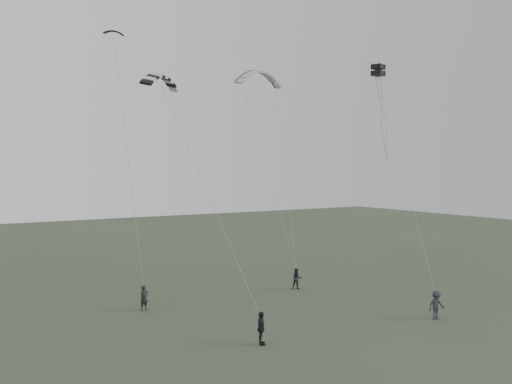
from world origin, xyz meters
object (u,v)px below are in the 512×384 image
kite_dark_small (114,31)px  kite_box (378,70)px  flyer_center (261,328)px  kite_striped (160,76)px  flyer_left (144,298)px  flyer_far (436,305)px  kite_pale_large (259,72)px  flyer_right (297,279)px

kite_dark_small → kite_box: bearing=-32.9°
flyer_center → kite_dark_small: size_ratio=1.23×
kite_dark_small → kite_striped: kite_dark_small is taller
flyer_left → flyer_far: bearing=-53.6°
kite_striped → kite_box: bearing=-44.6°
flyer_left → kite_striped: bearing=-96.2°
kite_pale_large → kite_box: 11.86m
flyer_far → kite_pale_large: 23.69m
flyer_left → kite_pale_large: (12.33, 6.23, 16.43)m
kite_striped → flyer_left: bearing=67.7°
flyer_far → kite_box: (0.57, 5.53, 14.79)m
flyer_far → kite_pale_large: (-1.88, 17.03, 16.37)m
flyer_far → kite_pale_large: size_ratio=0.39×
flyer_far → kite_striped: bearing=156.6°
flyer_right → kite_striped: kite_striped is taller
kite_striped → kite_box: size_ratio=3.81×
kite_striped → flyer_right: bearing=-23.4°
kite_striped → kite_pale_large: bearing=2.7°
flyer_far → flyer_right: bearing=112.9°
flyer_left → flyer_center: size_ratio=0.94×
flyer_center → kite_striped: (-2.65, 6.93, 13.51)m
flyer_center → flyer_far: size_ratio=0.99×
flyer_left → kite_pale_large: size_ratio=0.36×
flyer_far → kite_dark_small: bearing=141.2°
kite_dark_small → kite_striped: bearing=-83.0°
kite_pale_large → kite_box: (2.45, -11.50, -1.58)m
flyer_left → flyer_right: flyer_left is taller
flyer_right → kite_pale_large: bearing=108.0°
kite_box → kite_striped: bearing=152.4°
flyer_right → kite_striped: 17.67m
flyer_right → kite_dark_small: 22.05m
flyer_left → kite_box: kite_box is taller
kite_dark_small → kite_pale_large: (12.66, 1.21, -1.32)m
flyer_center → kite_box: kite_box is taller
kite_dark_small → flyer_far: bearing=-46.1°
flyer_center → kite_dark_small: 22.89m
flyer_right → kite_pale_large: (0.77, 6.63, 16.44)m
flyer_center → kite_striped: kite_striped is taller
flyer_center → kite_striped: 15.41m
flyer_far → kite_striped: kite_striped is taller
kite_dark_small → kite_striped: size_ratio=0.48×
kite_box → flyer_far: bearing=-111.3°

